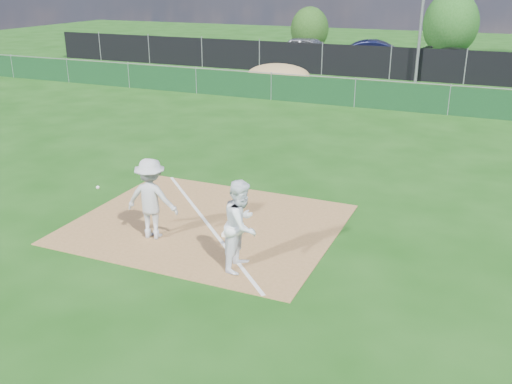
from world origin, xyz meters
TOP-DOWN VIEW (x-y plane):
  - ground at (0.00, 10.00)m, footprint 90.00×90.00m
  - infield_dirt at (0.00, 1.00)m, footprint 6.00×5.00m
  - foul_line at (0.00, 1.00)m, footprint 5.01×5.01m
  - green_fence at (0.00, 15.00)m, footprint 44.00×0.05m
  - dirt_mound at (-5.00, 18.50)m, footprint 3.38×2.60m
  - black_fence at (0.00, 23.00)m, footprint 46.00×0.04m
  - parking_lot at (0.00, 28.00)m, footprint 46.00×9.00m
  - light_pole at (1.50, 22.70)m, footprint 0.16×0.16m
  - first_base at (0.82, 0.69)m, footprint 0.45×0.45m
  - play_at_first at (-0.75, -0.11)m, footprint 2.10×0.82m
  - runner at (1.64, -0.60)m, footprint 0.74×0.93m
  - car_left at (-6.42, 27.96)m, footprint 4.94×2.23m
  - car_mid at (-1.72, 27.98)m, footprint 5.03×2.55m
  - car_right at (3.39, 28.01)m, footprint 4.79×2.41m
  - tree_left at (-7.96, 32.55)m, footprint 2.84×2.84m
  - tree_mid at (2.04, 33.57)m, footprint 3.82×3.82m

SIDE VIEW (x-z plane):
  - ground at x=0.00m, z-range 0.00..0.00m
  - parking_lot at x=0.00m, z-range 0.00..0.01m
  - infield_dirt at x=0.00m, z-range 0.00..0.02m
  - foul_line at x=0.00m, z-range 0.02..0.03m
  - first_base at x=0.82m, z-range 0.02..0.11m
  - dirt_mound at x=-5.00m, z-range 0.00..1.17m
  - green_fence at x=0.00m, z-range 0.00..1.20m
  - car_right at x=3.39m, z-range 0.01..1.34m
  - car_mid at x=-1.72m, z-range 0.01..1.59m
  - car_left at x=-6.42m, z-range 0.01..1.66m
  - black_fence at x=0.00m, z-range 0.00..1.80m
  - runner at x=1.64m, z-range 0.00..1.85m
  - play_at_first at x=-0.75m, z-range 0.02..1.83m
  - tree_left at x=-7.96m, z-range 0.05..3.42m
  - tree_mid at x=2.04m, z-range 0.07..4.60m
  - light_pole at x=1.50m, z-range 0.00..8.00m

